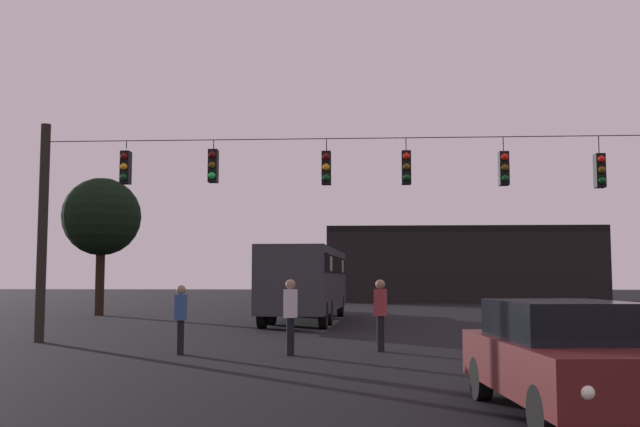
% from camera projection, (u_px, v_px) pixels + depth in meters
% --- Properties ---
extents(ground_plane, '(168.00, 168.00, 0.00)m').
position_uv_depth(ground_plane, '(361.00, 324.00, 28.98)').
color(ground_plane, black).
rests_on(ground_plane, ground).
extents(overhead_signal_span, '(18.63, 0.44, 6.30)m').
position_uv_depth(overhead_signal_span, '(361.00, 206.00, 20.44)').
color(overhead_signal_span, black).
rests_on(overhead_signal_span, ground).
extents(city_bus, '(3.03, 11.11, 3.00)m').
position_uv_depth(city_bus, '(307.00, 277.00, 30.37)').
color(city_bus, '#2D2D33').
rests_on(city_bus, ground).
extents(car_near_right, '(2.15, 4.45, 1.52)m').
position_uv_depth(car_near_right, '(566.00, 356.00, 9.60)').
color(car_near_right, '#511919').
rests_on(car_near_right, ground).
extents(car_far_left, '(1.95, 4.39, 1.52)m').
position_uv_depth(car_far_left, '(286.00, 297.00, 39.75)').
color(car_far_left, '#99999E').
rests_on(car_far_left, ground).
extents(pedestrian_crossing_left, '(0.26, 0.37, 1.65)m').
position_uv_depth(pedestrian_crossing_left, '(181.00, 315.00, 17.39)').
color(pedestrian_crossing_left, black).
rests_on(pedestrian_crossing_left, ground).
extents(pedestrian_crossing_center, '(0.31, 0.40, 1.79)m').
position_uv_depth(pedestrian_crossing_center, '(291.00, 312.00, 17.20)').
color(pedestrian_crossing_center, black).
rests_on(pedestrian_crossing_center, ground).
extents(pedestrian_crossing_right, '(0.34, 0.42, 1.79)m').
position_uv_depth(pedestrian_crossing_right, '(381.00, 310.00, 18.10)').
color(pedestrian_crossing_right, black).
rests_on(pedestrian_crossing_right, ground).
extents(corner_building, '(20.67, 8.24, 5.68)m').
position_uv_depth(corner_building, '(460.00, 265.00, 57.16)').
color(corner_building, black).
rests_on(corner_building, ground).
extents(tree_left_silhouette, '(3.82, 3.82, 6.73)m').
position_uv_depth(tree_left_silhouette, '(102.00, 217.00, 35.64)').
color(tree_left_silhouette, black).
rests_on(tree_left_silhouette, ground).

